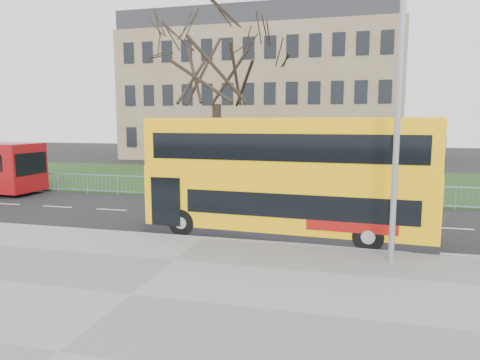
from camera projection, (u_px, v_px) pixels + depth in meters
The scene contains 9 objects.
ground at pixel (216, 230), 16.63m from camera, with size 120.00×120.00×0.00m, color black.
pavement at pixel (131, 297), 10.14m from camera, with size 80.00×10.50×0.12m, color slate.
kerb at pixel (203, 239), 15.13m from camera, with size 80.00×0.20×0.14m, color gray.
grass_verge at pixel (275, 180), 30.37m from camera, with size 80.00×15.40×0.08m, color #1F3B15.
guard_railing at pixel (252, 190), 22.90m from camera, with size 40.00×0.12×1.10m, color #699BBB, non-canonical shape.
bare_tree at pixel (217, 88), 26.12m from camera, with size 8.63×8.63×12.33m, color black, non-canonical shape.
civic_building at pixel (263, 98), 50.53m from camera, with size 30.00×15.00×14.00m, color #78614C.
yellow_bus at pixel (286, 175), 15.47m from camera, with size 10.28×3.00×4.26m.
street_lamp at pixel (394, 99), 11.98m from camera, with size 1.82×0.35×8.57m.
Camera 1 is at (4.85, -15.50, 4.18)m, focal length 32.00 mm.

